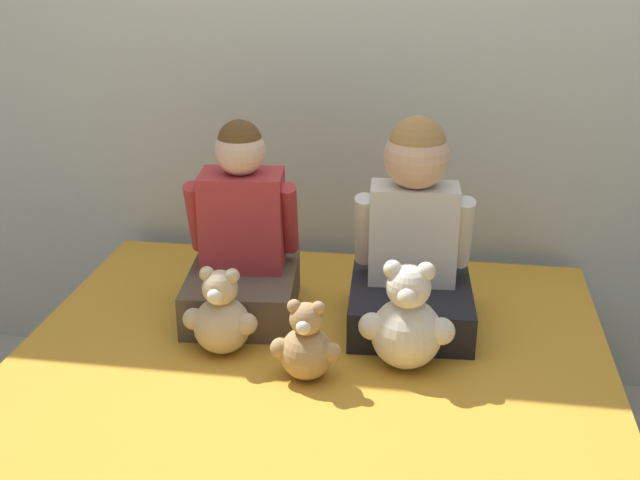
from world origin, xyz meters
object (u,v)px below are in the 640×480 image
object	(u,v)px
child_on_left	(242,244)
teddy_bear_held_by_left_child	(221,317)
bed	(299,471)
teddy_bear_held_by_right_child	(407,323)
teddy_bear_between_children	(306,346)
child_on_right	(413,243)

from	to	relation	value
child_on_left	teddy_bear_held_by_left_child	distance (m)	0.29
bed	teddy_bear_held_by_right_child	bearing A→B (deg)	34.05
child_on_left	bed	bearing A→B (deg)	-66.47
teddy_bear_held_by_right_child	bed	bearing A→B (deg)	-145.98
teddy_bear_held_by_left_child	teddy_bear_between_children	world-z (taller)	teddy_bear_held_by_left_child
bed	child_on_right	world-z (taller)	child_on_right
bed	child_on_right	xyz separation A→B (m)	(0.26, 0.45, 0.51)
bed	teddy_bear_held_by_left_child	distance (m)	0.47
teddy_bear_between_children	teddy_bear_held_by_left_child	bearing A→B (deg)	159.59
child_on_left	child_on_right	bearing A→B (deg)	-5.77
teddy_bear_held_by_left_child	child_on_left	bearing A→B (deg)	92.98
teddy_bear_held_by_right_child	teddy_bear_between_children	world-z (taller)	teddy_bear_held_by_right_child
teddy_bear_held_by_right_child	teddy_bear_between_children	distance (m)	0.28
child_on_left	teddy_bear_held_by_right_child	world-z (taller)	child_on_left
child_on_left	child_on_right	xyz separation A→B (m)	(0.52, 0.00, 0.03)
teddy_bear_between_children	child_on_left	bearing A→B (deg)	126.03
teddy_bear_held_by_right_child	teddy_bear_between_children	bearing A→B (deg)	-158.42
child_on_left	teddy_bear_held_by_left_child	xyz separation A→B (m)	(0.00, -0.27, -0.11)
bed	teddy_bear_held_by_left_child	size ratio (longest dim) A/B	7.27
child_on_right	teddy_bear_held_by_right_child	size ratio (longest dim) A/B	2.02
child_on_left	teddy_bear_held_by_left_child	bearing A→B (deg)	-95.32
teddy_bear_held_by_left_child	teddy_bear_held_by_right_child	xyz separation A→B (m)	(0.52, 0.00, 0.02)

